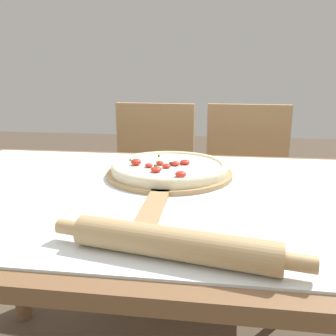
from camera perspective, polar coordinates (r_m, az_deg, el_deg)
name	(u,v)px	position (r m, az deg, el deg)	size (l,w,h in m)	color
dining_table	(174,228)	(0.93, 1.04, -9.66)	(1.49, 0.87, 0.73)	brown
towel_cloth	(175,192)	(0.89, 1.07, -3.82)	(1.41, 0.79, 0.00)	silver
pizza_peel	(168,176)	(0.99, 0.02, -1.30)	(0.36, 0.60, 0.01)	tan
pizza	(169,167)	(1.02, 0.21, 0.15)	(0.33, 0.33, 0.04)	beige
rolling_pin	(174,243)	(0.57, 0.94, -12.01)	(0.42, 0.11, 0.05)	tan
chair_left	(151,184)	(1.70, -2.69, -2.51)	(0.42, 0.42, 0.88)	tan
chair_right	(245,187)	(1.68, 12.32, -3.06)	(0.42, 0.42, 0.88)	tan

